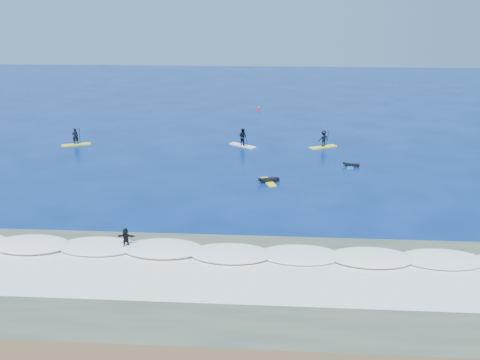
# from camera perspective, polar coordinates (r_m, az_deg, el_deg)

# --- Properties ---
(ground) EXTENTS (160.00, 160.00, 0.00)m
(ground) POSITION_cam_1_polar(r_m,az_deg,el_deg) (40.70, -1.19, -1.45)
(ground) COLOR #041D4D
(ground) RESTS_ON ground
(shallow_water) EXTENTS (90.00, 13.00, 0.01)m
(shallow_water) POSITION_cam_1_polar(r_m,az_deg,el_deg) (28.07, -3.71, -11.39)
(shallow_water) COLOR #324538
(shallow_water) RESTS_ON ground
(breaking_wave) EXTENTS (40.00, 6.00, 0.30)m
(breaking_wave) POSITION_cam_1_polar(r_m,az_deg,el_deg) (31.57, -2.77, -7.75)
(breaking_wave) COLOR white
(breaking_wave) RESTS_ON ground
(whitewater) EXTENTS (34.00, 5.00, 0.02)m
(whitewater) POSITION_cam_1_polar(r_m,az_deg,el_deg) (28.94, -3.45, -10.40)
(whitewater) COLOR silver
(whitewater) RESTS_ON ground
(sup_paddler_left) EXTENTS (2.90, 1.81, 2.00)m
(sup_paddler_left) POSITION_cam_1_polar(r_m,az_deg,el_deg) (56.53, -17.13, 4.20)
(sup_paddler_left) COLOR yellow
(sup_paddler_left) RESTS_ON ground
(sup_paddler_center) EXTENTS (2.85, 2.36, 2.09)m
(sup_paddler_center) POSITION_cam_1_polar(r_m,az_deg,el_deg) (53.64, 0.29, 4.46)
(sup_paddler_center) COLOR white
(sup_paddler_center) RESTS_ON ground
(sup_paddler_right) EXTENTS (2.84, 1.98, 2.00)m
(sup_paddler_right) POSITION_cam_1_polar(r_m,az_deg,el_deg) (53.77, 8.90, 4.26)
(sup_paddler_right) COLOR yellow
(sup_paddler_right) RESTS_ON ground
(prone_paddler_near) EXTENTS (1.75, 2.32, 0.47)m
(prone_paddler_near) POSITION_cam_1_polar(r_m,az_deg,el_deg) (43.15, 3.07, -0.06)
(prone_paddler_near) COLOR yellow
(prone_paddler_near) RESTS_ON ground
(prone_paddler_far) EXTENTS (1.48, 1.93, 0.39)m
(prone_paddler_far) POSITION_cam_1_polar(r_m,az_deg,el_deg) (48.07, 11.77, 1.53)
(prone_paddler_far) COLOR #164DAA
(prone_paddler_far) RESTS_ON ground
(wave_surfer) EXTENTS (1.72, 0.50, 1.24)m
(wave_surfer) POSITION_cam_1_polar(r_m,az_deg,el_deg) (32.20, -12.07, -6.19)
(wave_surfer) COLOR silver
(wave_surfer) RESTS_ON breaking_wave
(marker_buoy) EXTENTS (0.29, 0.29, 0.70)m
(marker_buoy) POSITION_cam_1_polar(r_m,az_deg,el_deg) (70.74, 1.98, 7.58)
(marker_buoy) COLOR #FE2F16
(marker_buoy) RESTS_ON ground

